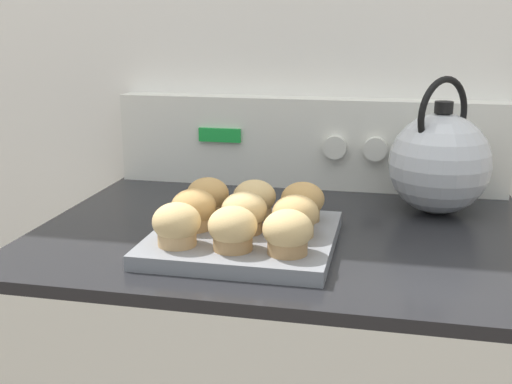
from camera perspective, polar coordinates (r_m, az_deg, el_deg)
name	(u,v)px	position (r m, az deg, el deg)	size (l,w,h in m)	color
wall_back	(314,27)	(1.33, 5.14, 14.43)	(8.00, 0.05, 2.40)	white
control_panel	(309,143)	(1.30, 4.74, 4.38)	(0.78, 0.07, 0.18)	silver
muffin_pan	(244,239)	(0.97, -1.08, -4.17)	(0.27, 0.27, 0.02)	slate
muffin_r0_c0	(177,225)	(0.91, -7.06, -2.93)	(0.07, 0.07, 0.06)	tan
muffin_r0_c1	(233,229)	(0.88, -2.09, -3.31)	(0.07, 0.07, 0.06)	#A37A4C
muffin_r0_c2	(288,233)	(0.87, 2.83, -3.64)	(0.07, 0.07, 0.06)	#A37A4C
muffin_r1_c0	(194,210)	(0.98, -5.55, -1.58)	(0.07, 0.07, 0.06)	tan
muffin_r1_c1	(244,213)	(0.96, -1.05, -1.87)	(0.07, 0.07, 0.06)	#A37A4C
muffin_r1_c2	(295,216)	(0.94, 3.52, -2.19)	(0.07, 0.07, 0.06)	tan
muffin_r2_c0	(208,197)	(1.04, -4.30, -0.44)	(0.07, 0.07, 0.06)	tan
muffin_r2_c1	(255,200)	(1.03, -0.13, -0.67)	(0.07, 0.07, 0.06)	tan
muffin_r2_c2	(303,202)	(1.02, 4.17, -0.90)	(0.07, 0.07, 0.06)	#A37A4C
tea_kettle	(440,161)	(1.16, 16.06, 2.63)	(0.18, 0.20, 0.24)	silver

